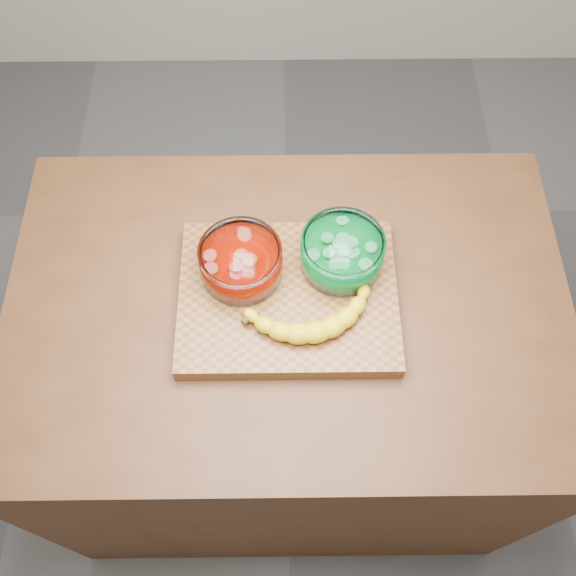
{
  "coord_description": "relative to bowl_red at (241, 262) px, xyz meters",
  "views": [
    {
      "loc": [
        -0.01,
        -0.63,
        2.1
      ],
      "look_at": [
        0.0,
        0.0,
        0.96
      ],
      "focal_mm": 40.0,
      "sensor_mm": 36.0,
      "label": 1
    }
  ],
  "objects": [
    {
      "name": "bowl_red",
      "position": [
        0.0,
        0.0,
        0.0
      ],
      "size": [
        0.17,
        0.17,
        0.08
      ],
      "color": "white",
      "rests_on": "cutting_board"
    },
    {
      "name": "counter",
      "position": [
        0.1,
        -0.05,
        -0.53
      ],
      "size": [
        1.2,
        0.8,
        0.9
      ],
      "primitive_type": "cube",
      "color": "#472815",
      "rests_on": "ground"
    },
    {
      "name": "cutting_board",
      "position": [
        0.1,
        -0.05,
        -0.06
      ],
      "size": [
        0.45,
        0.35,
        0.04
      ],
      "primitive_type": "cube",
      "color": "brown",
      "rests_on": "counter"
    },
    {
      "name": "bowl_green",
      "position": [
        0.21,
        0.02,
        0.0
      ],
      "size": [
        0.17,
        0.17,
        0.08
      ],
      "color": "white",
      "rests_on": "cutting_board"
    },
    {
      "name": "ground",
      "position": [
        0.1,
        -0.05,
        -0.98
      ],
      "size": [
        3.5,
        3.5,
        0.0
      ],
      "primitive_type": "plane",
      "color": "#4F4F53",
      "rests_on": "ground"
    },
    {
      "name": "banana",
      "position": [
        0.14,
        -0.11,
        -0.02
      ],
      "size": [
        0.29,
        0.16,
        0.04
      ],
      "primitive_type": null,
      "color": "gold",
      "rests_on": "cutting_board"
    }
  ]
}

